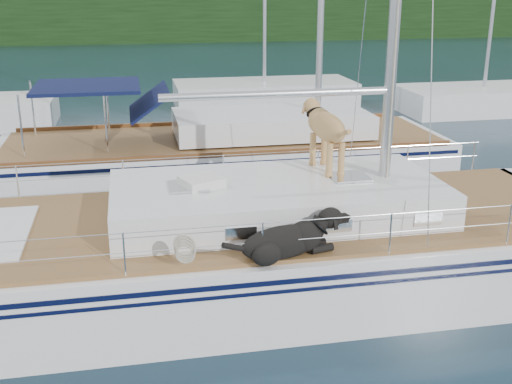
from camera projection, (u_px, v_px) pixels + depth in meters
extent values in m
plane|color=black|center=(229.00, 290.00, 10.56)|extent=(120.00, 120.00, 0.00)
cube|color=black|center=(141.00, 4.00, 51.51)|extent=(90.00, 3.00, 6.00)
cube|color=#595147|center=(142.00, 34.00, 53.38)|extent=(92.00, 1.00, 1.20)
cube|color=white|center=(228.00, 262.00, 10.41)|extent=(12.00, 3.80, 1.40)
cube|color=brown|center=(228.00, 220.00, 10.18)|extent=(11.52, 3.50, 0.06)
cube|color=white|center=(277.00, 199.00, 10.23)|extent=(5.20, 2.50, 0.55)
cylinder|color=silver|center=(278.00, 94.00, 9.70)|extent=(3.60, 0.12, 0.12)
cylinder|color=silver|center=(248.00, 224.00, 8.36)|extent=(10.56, 0.01, 0.01)
cylinder|color=silver|center=(212.00, 156.00, 11.62)|extent=(10.56, 0.01, 0.01)
cube|color=#1F37C2|center=(182.00, 194.00, 11.21)|extent=(0.81, 0.67, 0.05)
cube|color=silver|center=(202.00, 182.00, 9.90)|extent=(0.75, 0.69, 0.15)
torus|color=#C3B69B|center=(185.00, 245.00, 8.22)|extent=(0.40, 0.25, 0.39)
cube|color=white|center=(225.00, 164.00, 16.13)|extent=(11.00, 3.50, 1.30)
cube|color=brown|center=(224.00, 139.00, 15.93)|extent=(10.56, 3.29, 0.06)
cube|color=white|center=(271.00, 123.00, 16.04)|extent=(4.80, 2.30, 0.55)
cube|color=#0F183E|center=(87.00, 86.00, 14.89)|extent=(2.40, 2.30, 0.08)
cube|color=white|center=(264.00, 95.00, 26.08)|extent=(7.20, 3.00, 1.10)
cube|color=white|center=(483.00, 101.00, 24.77)|extent=(6.40, 3.00, 1.10)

